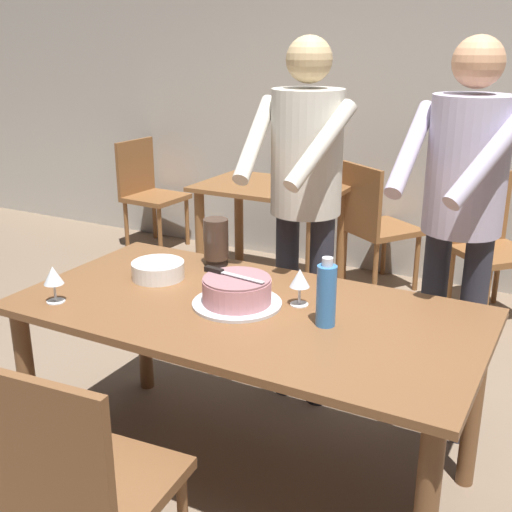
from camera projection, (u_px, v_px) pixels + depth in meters
The scene contains 17 objects.
ground_plane at pixel (247, 474), 2.64m from camera, with size 14.00×14.00×0.00m, color #7A6651.
back_wall at pixel (433, 92), 4.42m from camera, with size 10.00×0.12×2.70m, color #BCB7AD.
main_dining_table at pixel (246, 331), 2.43m from camera, with size 1.75×0.90×0.75m.
cake_on_platter at pixel (237, 292), 2.40m from camera, with size 0.34×0.34×0.11m.
cake_knife at pixel (222, 272), 2.42m from camera, with size 0.27×0.06×0.02m.
plate_stack at pixel (158, 270), 2.68m from camera, with size 0.22×0.22×0.07m.
wine_glass_near at pixel (53, 277), 2.41m from camera, with size 0.08×0.08×0.14m.
wine_glass_far at pixel (300, 279), 2.39m from camera, with size 0.08×0.08×0.14m.
water_bottle at pixel (326, 295), 2.21m from camera, with size 0.07×0.07×0.25m.
hurricane_lamp at pixel (216, 242), 2.81m from camera, with size 0.11×0.11×0.21m.
person_cutting_cake at pixel (305, 186), 2.87m from camera, with size 0.47×0.56×1.72m.
person_standing_beside at pixel (463, 202), 2.59m from camera, with size 0.47×0.58×1.72m.
chair_near_side at pixel (79, 484), 1.84m from camera, with size 0.47×0.47×0.90m.
background_table at pixel (272, 208), 4.48m from camera, with size 1.00×0.70×0.74m.
background_chair_0 at pixel (374, 222), 4.46m from camera, with size 0.61×0.61×0.90m.
background_chair_1 at pixel (148, 190), 5.41m from camera, with size 0.46×0.46×0.90m.
background_chair_2 at pixel (489, 240), 4.05m from camera, with size 0.62×0.62×0.90m.
Camera 1 is at (1.08, -1.93, 1.71)m, focal length 44.96 mm.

